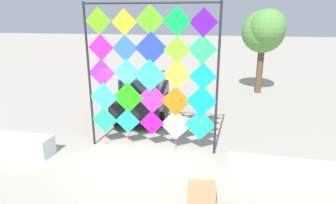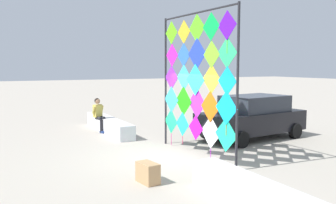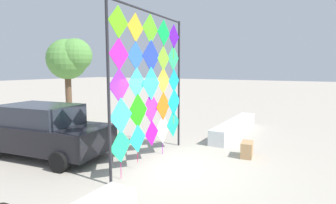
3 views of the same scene
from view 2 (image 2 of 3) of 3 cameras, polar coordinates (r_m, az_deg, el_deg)
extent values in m
plane|color=#ADA393|center=(11.20, -0.35, -8.56)|extent=(120.00, 120.00, 0.00)
cube|color=silver|center=(15.52, -9.28, -3.54)|extent=(4.68, 0.61, 0.57)
cube|color=silver|center=(7.09, 16.11, -15.00)|extent=(4.68, 0.61, 0.57)
cylinder|color=#232328|center=(12.75, -0.37, 3.15)|extent=(0.07, 0.07, 4.38)
cylinder|color=#232328|center=(9.57, 10.82, 2.18)|extent=(0.07, 0.07, 4.38)
cylinder|color=#232328|center=(11.20, 4.52, 13.74)|extent=(3.84, 0.23, 0.06)
cube|color=#20F488|center=(12.53, 0.48, -3.04)|extent=(0.84, 0.05, 0.84)
cylinder|color=#E51680|center=(12.65, 0.52, -5.83)|extent=(0.02, 0.02, 0.40)
cube|color=#1EF1BB|center=(11.88, 2.27, -3.46)|extent=(0.78, 0.05, 0.78)
cylinder|color=#E5164B|center=(11.99, 2.30, -5.95)|extent=(0.02, 0.02, 0.28)
cube|color=#D711D2|center=(11.25, 4.35, -4.05)|extent=(0.77, 0.05, 0.77)
cube|color=white|center=(10.67, 6.68, -4.73)|extent=(0.95, 0.05, 0.95)
cylinder|color=#CE16E5|center=(10.83, 6.68, -8.44)|extent=(0.02, 0.02, 0.47)
cube|color=#1BD8A0|center=(10.08, 9.05, -5.10)|extent=(0.95, 0.05, 0.95)
cube|color=#36D2E7|center=(12.40, 0.53, 0.38)|extent=(0.91, 0.05, 0.91)
cylinder|color=red|center=(12.49, 0.57, -2.58)|extent=(0.02, 0.02, 0.39)
cube|color=#1EF810|center=(11.75, 2.43, 0.15)|extent=(0.95, 0.05, 0.95)
cube|color=#CF29EE|center=(11.15, 4.54, -0.19)|extent=(0.92, 0.05, 0.92)
cube|color=orange|center=(10.55, 6.60, -0.73)|extent=(0.91, 0.05, 0.91)
cube|color=#0DBDEC|center=(9.94, 9.10, -0.91)|extent=(0.93, 0.05, 0.93)
cylinder|color=#E54216|center=(10.03, 9.09, -4.37)|extent=(0.02, 0.02, 0.29)
cube|color=#952AEC|center=(12.39, 0.54, 3.83)|extent=(0.84, 0.05, 0.84)
cylinder|color=#73E516|center=(12.42, 0.58, 1.09)|extent=(0.02, 0.02, 0.35)
cube|color=#3BDCF3|center=(11.72, 2.50, 3.85)|extent=(0.83, 0.05, 0.83)
cylinder|color=red|center=(11.76, 2.53, 0.77)|extent=(0.02, 0.02, 0.43)
cube|color=#2AF7D2|center=(11.11, 4.28, 3.48)|extent=(0.96, 0.05, 0.96)
cube|color=yellow|center=(10.48, 6.81, 3.58)|extent=(0.85, 0.05, 0.85)
cube|color=#10B0D2|center=(9.88, 9.23, 3.26)|extent=(0.80, 0.05, 0.80)
cube|color=#E221C9|center=(12.37, 0.64, 7.32)|extent=(0.78, 0.05, 0.78)
cube|color=blue|center=(11.74, 2.47, 7.35)|extent=(0.78, 0.05, 0.78)
cylinder|color=orange|center=(11.74, 2.50, 4.75)|extent=(0.02, 0.02, 0.29)
cube|color=blue|center=(11.08, 4.54, 7.53)|extent=(0.95, 0.05, 0.95)
cylinder|color=yellow|center=(11.09, 4.55, 3.85)|extent=(0.02, 0.02, 0.47)
cube|color=#82F32D|center=(10.47, 6.82, 7.39)|extent=(0.77, 0.05, 0.77)
cube|color=#2ED378|center=(9.91, 9.23, 7.61)|extent=(0.83, 0.05, 0.83)
cube|color=#65ED1A|center=(12.42, 0.54, 10.77)|extent=(0.76, 0.05, 0.76)
cube|color=gold|center=(11.78, 2.50, 10.89)|extent=(0.75, 0.05, 0.75)
cylinder|color=blue|center=(11.75, 2.53, 8.52)|extent=(0.02, 0.02, 0.22)
cube|color=#5EF921|center=(11.16, 4.54, 11.45)|extent=(0.84, 0.05, 0.84)
cylinder|color=#AB16E5|center=(11.12, 4.56, 8.56)|extent=(0.02, 0.02, 0.29)
cube|color=#0ECC4B|center=(10.52, 6.75, 11.64)|extent=(0.80, 0.05, 0.80)
cube|color=#5D13CE|center=(9.94, 9.23, 11.78)|extent=(0.78, 0.05, 0.78)
cylinder|color=#94E516|center=(9.91, 9.22, 8.53)|extent=(0.02, 0.02, 0.35)
cylinder|color=black|center=(15.22, -10.40, -3.74)|extent=(0.11, 0.11, 0.57)
cylinder|color=black|center=(15.29, -10.80, -2.51)|extent=(0.34, 0.25, 0.13)
cube|color=navy|center=(15.21, -10.24, -4.65)|extent=(0.26, 0.19, 0.09)
cylinder|color=black|center=(15.33, -9.92, -3.66)|extent=(0.11, 0.11, 0.57)
cylinder|color=black|center=(15.40, -10.32, -2.45)|extent=(0.34, 0.25, 0.13)
cube|color=navy|center=(15.32, -9.75, -4.57)|extent=(0.26, 0.19, 0.09)
cube|color=gold|center=(15.42, -10.95, -1.36)|extent=(0.33, 0.41, 0.52)
sphere|color=#A37556|center=(15.38, -10.98, 0.12)|extent=(0.22, 0.22, 0.22)
sphere|color=black|center=(15.39, -11.03, 0.18)|extent=(0.22, 0.22, 0.22)
cylinder|color=gold|center=(15.26, -11.55, -1.25)|extent=(0.19, 0.15, 0.31)
cylinder|color=gold|center=(15.54, -10.28, -1.10)|extent=(0.19, 0.15, 0.31)
cube|color=black|center=(14.15, 12.92, -2.98)|extent=(2.35, 4.42, 0.75)
cube|color=#282D38|center=(14.17, 13.39, -0.21)|extent=(1.89, 2.55, 0.60)
cylinder|color=black|center=(12.58, 11.44, -5.77)|extent=(0.29, 0.59, 0.56)
cylinder|color=black|center=(13.87, 6.08, -4.61)|extent=(0.29, 0.59, 0.56)
cylinder|color=black|center=(14.73, 19.28, -4.29)|extent=(0.29, 0.59, 0.56)
cylinder|color=black|center=(15.86, 14.02, -3.45)|extent=(0.29, 0.59, 0.56)
cube|color=tan|center=(8.77, -3.17, -11.01)|extent=(0.65, 0.42, 0.48)
camera|label=1|loc=(7.64, -43.29, 13.06)|focal=30.21mm
camera|label=3|loc=(16.26, -21.98, 5.33)|focal=29.40mm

